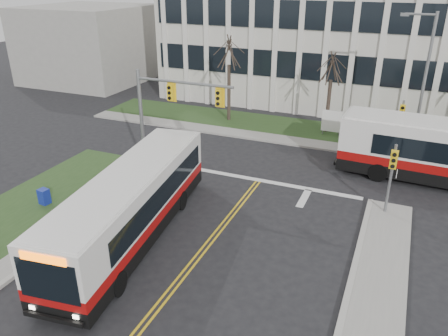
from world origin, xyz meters
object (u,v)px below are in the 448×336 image
streetlight (422,78)px  directory_sign (332,122)px  newspaper_box_blue (44,197)px  bus_main (132,206)px

streetlight → directory_sign: (-5.53, 1.30, -4.02)m
streetlight → newspaper_box_blue: streetlight is taller
bus_main → newspaper_box_blue: bearing=166.2°
streetlight → bus_main: streetlight is taller
bus_main → newspaper_box_blue: bus_main is taller
directory_sign → newspaper_box_blue: (-12.00, -16.64, -0.70)m
bus_main → streetlight: bearing=46.9°
streetlight → bus_main: 20.02m
directory_sign → bus_main: bus_main is taller
streetlight → newspaper_box_blue: (-17.53, -15.34, -4.72)m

